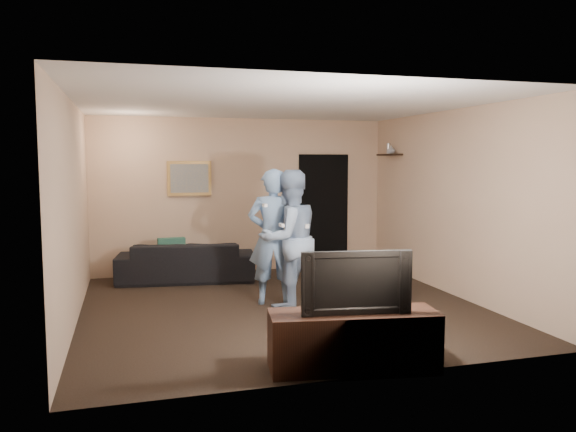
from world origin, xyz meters
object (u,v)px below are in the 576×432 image
object	(u,v)px
television	(354,281)
wii_player_left	(273,237)
sofa	(186,261)
wii_player_right	(289,239)
tv_console	(353,341)

from	to	relation	value
television	wii_player_left	world-z (taller)	wii_player_left
sofa	wii_player_left	xyz separation A→B (m)	(0.96, -1.76, 0.58)
wii_player_right	tv_console	bearing A→B (deg)	-91.05
sofa	television	distance (m)	4.38
television	wii_player_left	bearing A→B (deg)	101.36
tv_console	television	world-z (taller)	television
wii_player_left	television	bearing A→B (deg)	-87.15
television	wii_player_right	xyz separation A→B (m)	(0.04, 2.25, 0.08)
sofa	television	world-z (taller)	television
sofa	wii_player_right	world-z (taller)	wii_player_right
wii_player_left	wii_player_right	xyz separation A→B (m)	(0.16, -0.21, -0.01)
wii_player_left	wii_player_right	bearing A→B (deg)	-51.82
sofa	tv_console	bearing A→B (deg)	112.27
sofa	wii_player_left	size ratio (longest dim) A/B	1.19
tv_console	wii_player_right	xyz separation A→B (m)	(0.04, 2.25, 0.64)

